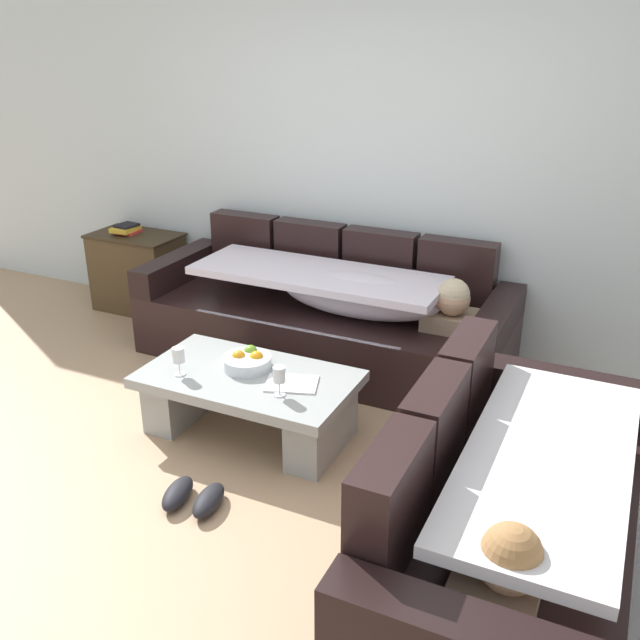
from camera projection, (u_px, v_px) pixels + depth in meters
name	position (u px, v px, depth m)	size (l,w,h in m)	color
ground_plane	(219.00, 492.00, 3.55)	(14.00, 14.00, 0.00)	tan
back_wall	(379.00, 157.00, 4.82)	(9.00, 0.10, 2.70)	silver
couch_along_wall	(329.00, 317.00, 4.83)	(2.56, 0.92, 0.88)	black
couch_near_window	(514.00, 523.00, 2.82)	(0.92, 1.90, 0.88)	black
coffee_table	(249.00, 397.00, 3.98)	(1.20, 0.68, 0.38)	#989D9B
fruit_bowl	(247.00, 361.00, 3.99)	(0.28, 0.28, 0.10)	silver
wine_glass_near_left	(178.00, 356.00, 3.87)	(0.07, 0.07, 0.17)	silver
wine_glass_near_right	(279.00, 376.00, 3.66)	(0.07, 0.07, 0.17)	silver
open_magazine	(292.00, 384.00, 3.81)	(0.28, 0.21, 0.01)	white
side_cabinet	(138.00, 272.00, 5.74)	(0.72, 0.44, 0.64)	#48361F
book_stack_on_cabinet	(126.00, 229.00, 5.64)	(0.18, 0.22, 0.08)	red
pair_of_shoes	(193.00, 497.00, 3.44)	(0.34, 0.31, 0.09)	black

